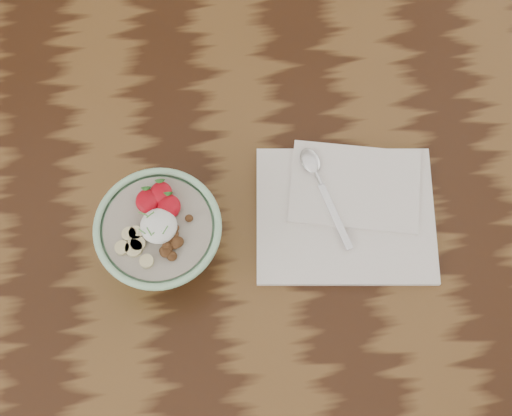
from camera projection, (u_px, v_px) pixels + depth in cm
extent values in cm
cube|color=black|center=(182.00, 217.00, 105.24)|extent=(160.00, 90.00, 4.00)
cylinder|color=#4C2D19|center=(512.00, 77.00, 155.93)|extent=(7.00, 7.00, 71.00)
cylinder|color=#9ED4A7|center=(165.00, 247.00, 101.03)|extent=(7.43, 7.43, 1.06)
torus|color=#9ED4A7|center=(157.00, 227.00, 92.88)|extent=(16.89, 16.89, 0.97)
cylinder|color=#ADA08F|center=(158.00, 229.00, 93.38)|extent=(14.33, 14.33, 0.88)
ellipsoid|color=white|center=(159.00, 226.00, 92.05)|extent=(4.85, 4.85, 2.67)
ellipsoid|color=#AD0814|center=(147.00, 201.00, 93.32)|extent=(3.08, 3.39, 1.69)
cone|color=#286623|center=(146.00, 190.00, 93.50)|extent=(1.40, 1.03, 1.52)
ellipsoid|color=#AD0814|center=(169.00, 207.00, 93.06)|extent=(3.09, 3.40, 1.70)
cone|color=#286623|center=(168.00, 196.00, 93.24)|extent=(1.40, 1.03, 1.52)
ellipsoid|color=#AD0814|center=(161.00, 193.00, 93.73)|extent=(2.97, 3.27, 1.63)
cone|color=#286623|center=(160.00, 183.00, 93.90)|extent=(1.40, 1.03, 1.52)
cylinder|color=#D1C289|center=(136.00, 233.00, 92.29)|extent=(1.85, 1.85, 0.70)
cylinder|color=#D1C289|center=(138.00, 244.00, 91.80)|extent=(1.95, 1.95, 0.70)
cylinder|color=#D1C289|center=(122.00, 248.00, 91.61)|extent=(1.89, 1.89, 0.70)
cylinder|color=#D1C289|center=(147.00, 261.00, 91.00)|extent=(1.82, 1.82, 0.70)
cylinder|color=#D1C289|center=(129.00, 234.00, 92.23)|extent=(1.90, 1.90, 0.70)
cylinder|color=#D1C289|center=(134.00, 248.00, 91.59)|extent=(2.27, 2.27, 0.70)
ellipsoid|color=#583219|center=(172.00, 256.00, 91.15)|extent=(1.56, 1.54, 0.70)
ellipsoid|color=#583219|center=(169.00, 248.00, 91.55)|extent=(1.67, 1.72, 0.70)
ellipsoid|color=#583219|center=(175.00, 228.00, 92.53)|extent=(1.62, 1.61, 0.83)
ellipsoid|color=#583219|center=(167.00, 246.00, 91.62)|extent=(1.62, 1.59, 0.99)
ellipsoid|color=#583219|center=(177.00, 242.00, 91.66)|extent=(2.22, 2.13, 0.90)
ellipsoid|color=#583219|center=(176.00, 244.00, 91.67)|extent=(1.65, 1.79, 0.95)
ellipsoid|color=#583219|center=(166.00, 252.00, 91.27)|extent=(2.11, 2.09, 0.86)
ellipsoid|color=#583219|center=(189.00, 218.00, 93.00)|extent=(1.51, 1.51, 0.54)
ellipsoid|color=#583219|center=(164.00, 249.00, 91.46)|extent=(1.67, 1.57, 0.67)
ellipsoid|color=#583219|center=(174.00, 234.00, 92.17)|extent=(1.22, 1.40, 0.93)
ellipsoid|color=#583219|center=(169.00, 238.00, 91.95)|extent=(2.03, 2.03, 1.08)
cylinder|color=#51923E|center=(156.00, 226.00, 90.95)|extent=(0.96, 1.36, 0.23)
cylinder|color=#51923E|center=(149.00, 232.00, 90.68)|extent=(0.66, 1.23, 0.22)
cylinder|color=#51923E|center=(143.00, 214.00, 91.49)|extent=(1.17, 0.76, 0.22)
cylinder|color=#51923E|center=(163.00, 225.00, 90.96)|extent=(0.46, 1.53, 0.23)
cylinder|color=#51923E|center=(158.00, 224.00, 91.03)|extent=(1.23, 0.34, 0.22)
cylinder|color=#51923E|center=(153.00, 223.00, 91.09)|extent=(0.46, 1.05, 0.22)
cylinder|color=#51923E|center=(161.00, 224.00, 91.03)|extent=(1.00, 0.27, 0.21)
cylinder|color=#51923E|center=(157.00, 230.00, 90.75)|extent=(1.24, 0.66, 0.22)
cylinder|color=#51923E|center=(142.00, 232.00, 90.68)|extent=(0.92, 0.85, 0.22)
cylinder|color=#51923E|center=(165.00, 230.00, 90.75)|extent=(0.87, 1.10, 0.22)
cylinder|color=#51923E|center=(150.00, 215.00, 91.45)|extent=(1.14, 0.85, 0.22)
cylinder|color=#51923E|center=(155.00, 232.00, 90.67)|extent=(0.83, 0.74, 0.21)
cylinder|color=#51923E|center=(160.00, 219.00, 91.26)|extent=(0.96, 1.31, 0.23)
cube|color=white|center=(345.00, 215.00, 102.68)|extent=(27.85, 23.56, 0.98)
cube|color=white|center=(355.00, 187.00, 103.34)|extent=(21.06, 16.62, 0.59)
cube|color=silver|center=(335.00, 217.00, 101.30)|extent=(3.56, 10.36, 0.32)
cylinder|color=silver|center=(317.00, 176.00, 103.23)|extent=(1.29, 2.80, 0.64)
ellipsoid|color=silver|center=(310.00, 161.00, 103.95)|extent=(3.73, 4.73, 0.86)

